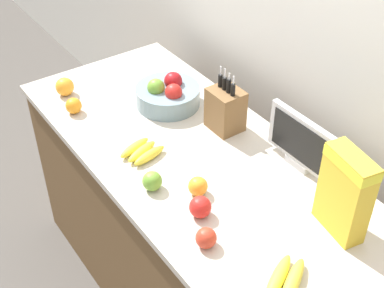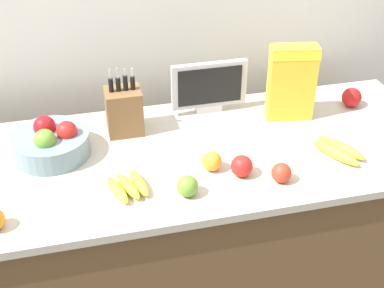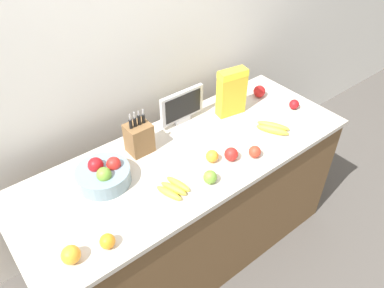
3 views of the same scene
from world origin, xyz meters
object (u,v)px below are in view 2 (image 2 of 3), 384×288
Objects in this scene: cereal_box at (292,80)px; banana_bunch_left at (338,150)px; small_monitor at (209,86)px; banana_bunch_right at (128,186)px; fruit_bowl at (51,142)px; apple_rear at (352,97)px; apple_by_knife_block at (187,186)px; apple_front at (242,166)px; knife_block at (124,111)px; orange_by_cereal at (212,161)px; apple_near_bananas at (281,173)px.

banana_bunch_left is (0.07, -0.30, -0.15)m from cereal_box.
banana_bunch_right is (-0.39, -0.44, -0.10)m from small_monitor.
fruit_bowl is 1.04m from banana_bunch_left.
apple_rear is 0.90m from apple_by_knife_block.
banana_bunch_left is at bearing 5.21° from apple_front.
knife_block reaches higher than fruit_bowl.
banana_bunch_right is at bearing -177.78° from banana_bunch_left.
banana_bunch_right is 2.47× the size of apple_by_knife_block.
orange_by_cereal is at bearing -134.54° from cereal_box.
cereal_box is 4.00× the size of apple_front.
apple_rear is 0.63m from apple_near_bananas.
apple_front is 0.14m from apple_near_bananas.
fruit_bowl is at bearing 155.28° from apple_near_bananas.
apple_front is (0.39, -0.00, 0.02)m from banana_bunch_right.
apple_rear is at bearing 19.55° from banana_bunch_right.
knife_block is 0.30m from fruit_bowl.
apple_near_bananas is (-0.19, -0.40, -0.13)m from cereal_box.
small_monitor is 1.40× the size of banana_bunch_left.
banana_bunch_right is 1.05m from apple_rear.
apple_by_knife_block is at bearing 179.71° from apple_near_bananas.
banana_bunch_left is (0.38, -0.41, -0.10)m from small_monitor.
small_monitor reaches higher than apple_front.
apple_rear is 0.75m from orange_by_cereal.
apple_near_bananas is (-0.48, -0.42, -0.01)m from apple_rear.
apple_front is at bearing -24.06° from fruit_bowl.
fruit_bowl is at bearing -176.56° from apple_rear.
knife_block is 1.52× the size of banana_bunch_right.
small_monitor is at bearing 48.26° from banana_bunch_right.
banana_bunch_left is 2.88× the size of apple_front.
orange_by_cereal reaches higher than apple_near_bananas.
banana_bunch_left is 0.28m from apple_near_bananas.
apple_rear reaches higher than apple_by_knife_block.
apple_rear is 1.13× the size of apple_by_knife_block.
small_monitor reaches higher than apple_by_knife_block.
small_monitor is (0.35, 0.07, 0.03)m from knife_block.
apple_rear is 1.07× the size of apple_front.
small_monitor is 1.01× the size of cereal_box.
orange_by_cereal is at bearing -156.41° from apple_rear.
apple_near_bananas is (0.75, -0.35, -0.02)m from fruit_bowl.
apple_front is (0.35, -0.38, -0.05)m from knife_block.
banana_bunch_left is 3.19× the size of apple_near_bananas.
fruit_bowl reaches higher than apple_by_knife_block.
orange_by_cereal is at bearing -22.74° from fruit_bowl.
small_monitor is 3.77× the size of apple_rear.
small_monitor is at bearing 14.59° from fruit_bowl.
banana_bunch_right is 2.59× the size of apple_near_bananas.
small_monitor reaches higher than orange_by_cereal.
apple_front is (-0.60, -0.36, -0.00)m from apple_rear.
orange_by_cereal is (-0.40, -0.28, -0.13)m from cereal_box.
apple_rear is 0.69m from apple_front.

